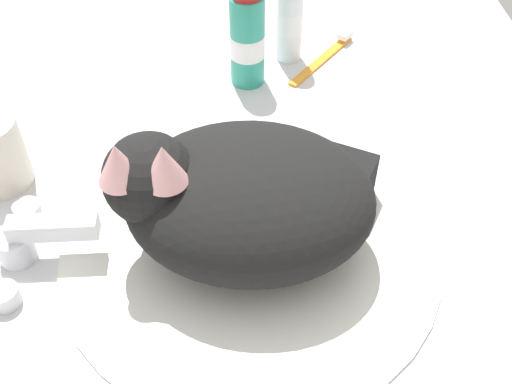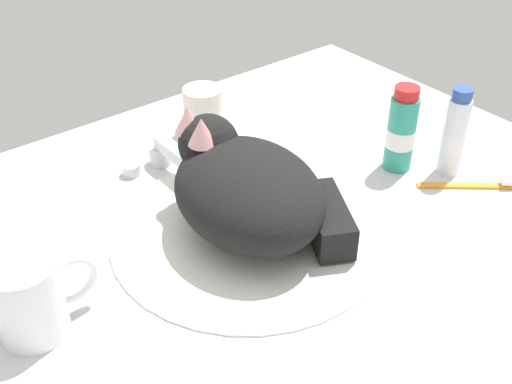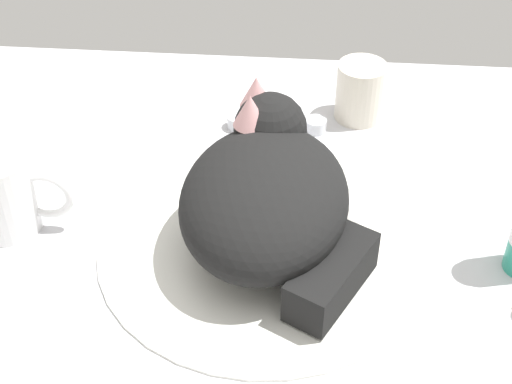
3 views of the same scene
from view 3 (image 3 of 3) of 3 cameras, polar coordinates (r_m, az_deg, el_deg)
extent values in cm
cube|color=silver|center=(89.02, 0.58, -4.61)|extent=(110.00, 82.50, 3.00)
cylinder|color=silver|center=(87.74, 0.59, -3.76)|extent=(37.29, 37.29, 0.67)
cylinder|color=silver|center=(104.48, 1.51, 5.32)|extent=(3.60, 3.60, 3.09)
cube|color=silver|center=(99.59, 1.39, 5.15)|extent=(2.00, 8.37, 2.00)
cylinder|color=silver|center=(105.19, -1.37, 5.16)|extent=(2.80, 2.80, 1.80)
cylinder|color=silver|center=(104.76, 4.40, 4.88)|extent=(2.80, 2.80, 1.80)
ellipsoid|color=black|center=(83.51, 0.62, -0.65)|extent=(20.29, 24.74, 11.87)
sphere|color=black|center=(88.39, 0.74, 4.66)|extent=(9.17, 9.17, 8.38)
ellipsoid|color=white|center=(88.11, 0.54, 3.09)|extent=(5.13, 5.88, 4.61)
cone|color=#DB9E9E|center=(85.05, -0.44, 5.99)|extent=(4.13, 4.13, 3.77)
cone|color=#DB9E9E|center=(88.14, 0.02, 7.35)|extent=(4.13, 4.13, 3.77)
cube|color=black|center=(80.73, 5.55, -6.13)|extent=(9.99, 13.04, 4.80)
ellipsoid|color=white|center=(88.39, 6.55, -1.48)|extent=(4.14, 5.93, 4.32)
cylinder|color=white|center=(91.74, -18.07, -0.07)|extent=(7.63, 7.63, 9.73)
torus|color=white|center=(90.02, -15.10, -0.24)|extent=(6.45, 1.00, 6.45)
cylinder|color=silver|center=(106.52, 7.63, 7.30)|extent=(6.57, 6.57, 8.03)
camera|label=1|loc=(0.79, -31.72, 24.73)|focal=43.13mm
camera|label=2|loc=(0.47, -72.16, 3.93)|focal=44.96mm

